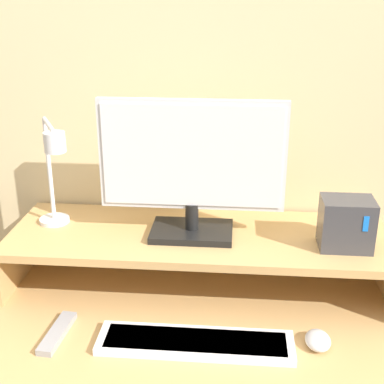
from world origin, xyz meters
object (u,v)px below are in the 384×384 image
monitor (192,166)px  mouse (318,340)px  router_dock (346,224)px  keyboard (195,342)px  desk_lamp (53,170)px  remote_control (57,333)px

monitor → mouse: size_ratio=6.04×
router_dock → keyboard: bearing=-146.6°
monitor → router_dock: size_ratio=3.67×
desk_lamp → keyboard: (0.40, -0.26, -0.33)m
router_dock → remote_control: bearing=-161.7°
monitor → desk_lamp: size_ratio=1.58×
keyboard → remote_control: bearing=178.3°
monitor → keyboard: (0.03, -0.28, -0.34)m
keyboard → remote_control: size_ratio=2.81×
remote_control → desk_lamp: bearing=104.0°
remote_control → monitor: bearing=42.2°
desk_lamp → mouse: (0.68, -0.23, -0.32)m
desk_lamp → router_dock: size_ratio=2.32×
remote_control → mouse: bearing=1.5°
monitor → remote_control: size_ratio=2.98×
monitor → keyboard: bearing=-83.3°
desk_lamp → remote_control: (0.06, -0.25, -0.33)m
keyboard → mouse: mouse is taller
router_dock → keyboard: router_dock is taller
monitor → desk_lamp: bearing=-176.1°
router_dock → mouse: (-0.08, -0.22, -0.20)m
monitor → mouse: 0.53m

